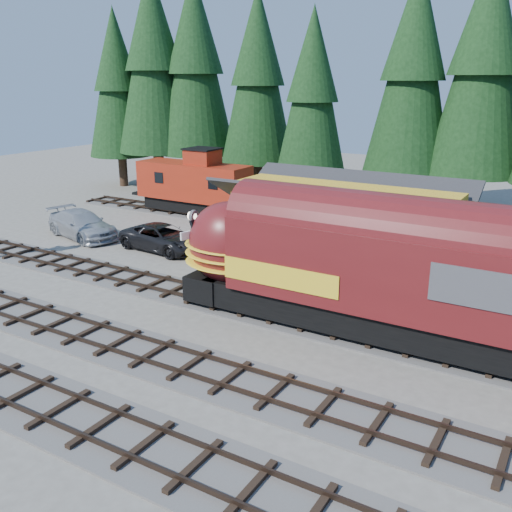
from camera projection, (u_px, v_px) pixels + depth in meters
The scene contains 9 objects.
ground at pixel (233, 351), 22.39m from camera, with size 120.00×120.00×0.00m, color #6B665B.
track_main_south at pixel (495, 462), 15.81m from camera, with size 68.00×3.20×0.33m.
track_spur at pixel (254, 223), 42.01m from camera, with size 32.00×3.20×0.33m.
depot at pixel (342, 222), 30.08m from camera, with size 12.80×7.00×5.30m.
conifer_backdrop at pixel (475, 73), 38.15m from camera, with size 77.84×22.90×17.39m.
locomotive at pixel (351, 272), 23.30m from camera, with size 16.92×3.36×4.60m.
caboose at pixel (194, 184), 43.96m from camera, with size 9.24×2.68×4.80m.
pickup_truck_a at pixel (163, 238), 35.23m from camera, with size 2.67×5.78×1.61m, color black.
pickup_truck_b at pixel (82, 224), 38.09m from camera, with size 2.49×6.12×1.78m, color #A9ADB1.
Camera 1 is at (11.23, -16.88, 10.24)m, focal length 40.00 mm.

